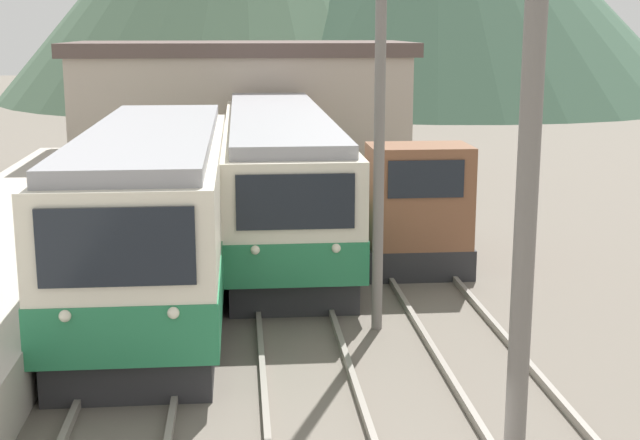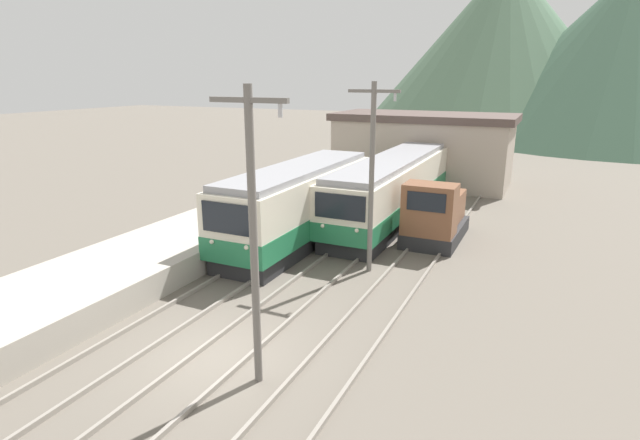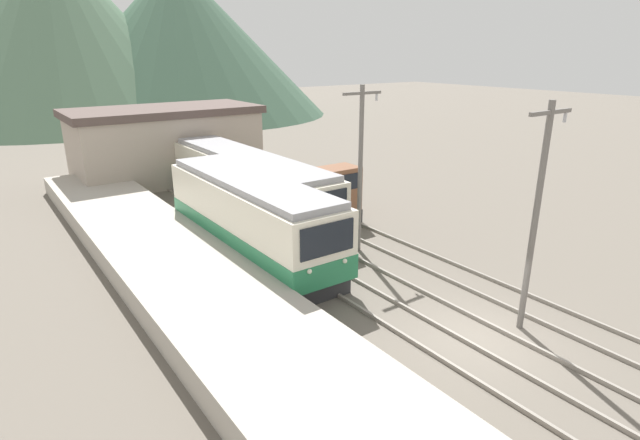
# 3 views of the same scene
# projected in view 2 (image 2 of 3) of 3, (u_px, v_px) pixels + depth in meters

# --- Properties ---
(ground_plane) EXTENTS (200.00, 200.00, 0.00)m
(ground_plane) POSITION_uv_depth(u_px,v_px,m) (216.00, 356.00, 13.95)
(ground_plane) COLOR #665E54
(platform_left) EXTENTS (4.50, 54.00, 1.01)m
(platform_left) POSITION_uv_depth(u_px,v_px,m) (59.00, 299.00, 16.36)
(platform_left) COLOR #ADA599
(platform_left) RESTS_ON ground
(track_left) EXTENTS (1.54, 60.00, 0.14)m
(track_left) POSITION_uv_depth(u_px,v_px,m) (145.00, 334.00, 14.99)
(track_left) COLOR gray
(track_left) RESTS_ON ground
(track_center) EXTENTS (1.54, 60.00, 0.14)m
(track_center) POSITION_uv_depth(u_px,v_px,m) (222.00, 355.00, 13.85)
(track_center) COLOR gray
(track_center) RESTS_ON ground
(track_right) EXTENTS (1.54, 60.00, 0.14)m
(track_right) POSITION_uv_depth(u_px,v_px,m) (319.00, 382.00, 12.62)
(track_right) COLOR gray
(track_right) RESTS_ON ground
(commuter_train_left) EXTENTS (2.84, 11.34, 3.60)m
(commuter_train_left) POSITION_uv_depth(u_px,v_px,m) (299.00, 207.00, 23.31)
(commuter_train_left) COLOR #28282B
(commuter_train_left) RESTS_ON ground
(commuter_train_center) EXTENTS (2.84, 14.77, 3.38)m
(commuter_train_center) POSITION_uv_depth(u_px,v_px,m) (392.00, 191.00, 27.07)
(commuter_train_center) COLOR #28282B
(commuter_train_center) RESTS_ON ground
(shunting_locomotive) EXTENTS (2.40, 4.71, 3.00)m
(shunting_locomotive) POSITION_uv_depth(u_px,v_px,m) (435.00, 216.00, 23.50)
(shunting_locomotive) COLOR #28282B
(shunting_locomotive) RESTS_ON ground
(catenary_mast_near) EXTENTS (2.00, 0.20, 7.37)m
(catenary_mast_near) POSITION_uv_depth(u_px,v_px,m) (253.00, 231.00, 11.73)
(catenary_mast_near) COLOR slate
(catenary_mast_near) RESTS_ON ground
(catenary_mast_mid) EXTENTS (2.00, 0.20, 7.37)m
(catenary_mast_mid) POSITION_uv_depth(u_px,v_px,m) (372.00, 172.00, 19.01)
(catenary_mast_mid) COLOR slate
(catenary_mast_mid) RESTS_ON ground
(station_building) EXTENTS (12.60, 6.30, 5.04)m
(station_building) POSITION_uv_depth(u_px,v_px,m) (423.00, 148.00, 36.17)
(station_building) COLOR #AD9E8E
(station_building) RESTS_ON ground
(mountain_backdrop) EXTENTS (54.15, 42.44, 22.74)m
(mountain_backdrop) POSITION_uv_depth(u_px,v_px,m) (559.00, 51.00, 63.76)
(mountain_backdrop) COLOR #517056
(mountain_backdrop) RESTS_ON ground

